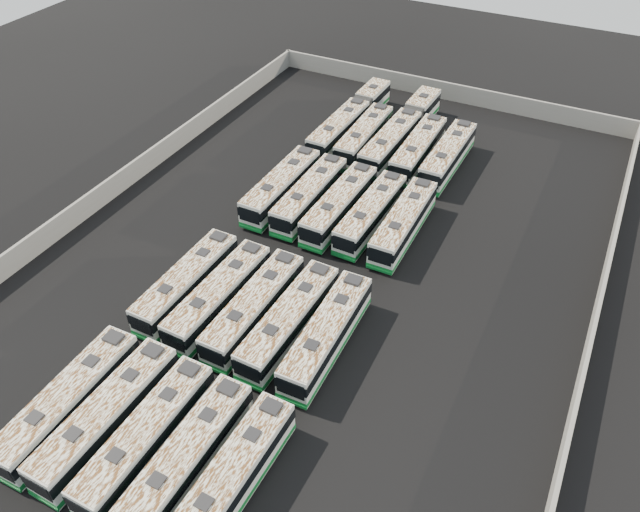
{
  "coord_description": "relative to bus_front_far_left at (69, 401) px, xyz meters",
  "views": [
    {
      "loc": [
        18.69,
        -35.14,
        34.93
      ],
      "look_at": [
        0.73,
        0.31,
        1.6
      ],
      "focal_mm": 35.0,
      "sensor_mm": 36.0,
      "label": 1
    }
  ],
  "objects": [
    {
      "name": "bus_midfront_far_left",
      "position": [
        -0.05,
        12.84,
        -0.04
      ],
      "size": [
        2.44,
        11.18,
        3.14
      ],
      "rotation": [
        0.0,
        0.0,
        -0.01
      ],
      "color": "beige",
      "rests_on": "ground"
    },
    {
      "name": "bus_midfront_right",
      "position": [
        9.23,
        12.8,
        -0.0
      ],
      "size": [
        2.7,
        11.47,
        3.22
      ],
      "rotation": [
        0.0,
        0.0,
        -0.03
      ],
      "color": "beige",
      "rests_on": "ground"
    },
    {
      "name": "bus_back_far_right",
      "position": [
        12.36,
        40.75,
        0.01
      ],
      "size": [
        2.58,
        11.5,
        3.23
      ],
      "rotation": [
        0.0,
        0.0,
        -0.01
      ],
      "color": "beige",
      "rests_on": "ground"
    },
    {
      "name": "ground",
      "position": [
        7.14,
        20.25,
        -1.65
      ],
      "size": [
        140.0,
        140.0,
        0.0
      ],
      "primitive_type": "plane",
      "color": "black",
      "rests_on": "ground"
    },
    {
      "name": "bus_front_right",
      "position": [
        9.29,
        0.02,
        -0.02
      ],
      "size": [
        2.47,
        11.28,
        3.17
      ],
      "rotation": [
        0.0,
        0.0,
        -0.01
      ],
      "color": "beige",
      "rests_on": "ground"
    },
    {
      "name": "bus_front_far_left",
      "position": [
        0.0,
        0.0,
        0.0
      ],
      "size": [
        2.59,
        11.46,
        3.22
      ],
      "rotation": [
        0.0,
        0.0,
        0.02
      ],
      "color": "beige",
      "rests_on": "ground"
    },
    {
      "name": "bus_midback_right",
      "position": [
        9.25,
        28.01,
        -0.05
      ],
      "size": [
        2.63,
        11.17,
        3.13
      ],
      "rotation": [
        0.0,
        0.0,
        -0.03
      ],
      "color": "beige",
      "rests_on": "ground"
    },
    {
      "name": "bus_front_left",
      "position": [
        3.03,
        0.21,
        0.01
      ],
      "size": [
        2.63,
        11.56,
        3.25
      ],
      "rotation": [
        0.0,
        0.0,
        -0.02
      ],
      "color": "beige",
      "rests_on": "ground"
    },
    {
      "name": "bus_midback_center",
      "position": [
        6.18,
        27.84,
        0.0
      ],
      "size": [
        2.63,
        11.48,
        3.22
      ],
      "rotation": [
        0.0,
        0.0,
        -0.02
      ],
      "color": "beige",
      "rests_on": "ground"
    },
    {
      "name": "bus_back_right",
      "position": [
        9.2,
        40.62,
        0.0
      ],
      "size": [
        2.54,
        11.46,
        3.22
      ],
      "rotation": [
        0.0,
        0.0,
        0.01
      ],
      "color": "beige",
      "rests_on": "ground"
    },
    {
      "name": "bus_front_center",
      "position": [
        6.17,
        0.19,
        -0.03
      ],
      "size": [
        2.42,
        11.25,
        3.17
      ],
      "rotation": [
        0.0,
        0.0,
        -0.0
      ],
      "color": "beige",
      "rests_on": "ground"
    },
    {
      "name": "bus_midback_far_right",
      "position": [
        12.43,
        27.99,
        -0.01
      ],
      "size": [
        2.53,
        11.37,
        3.19
      ],
      "rotation": [
        0.0,
        0.0,
        0.01
      ],
      "color": "beige",
      "rests_on": "ground"
    },
    {
      "name": "bus_midfront_left",
      "position": [
        3.09,
        12.71,
        -0.02
      ],
      "size": [
        2.69,
        11.38,
        3.19
      ],
      "rotation": [
        0.0,
        0.0,
        -0.03
      ],
      "color": "beige",
      "rests_on": "ground"
    },
    {
      "name": "bus_midfront_far_right",
      "position": [
        12.31,
        12.86,
        -0.0
      ],
      "size": [
        2.68,
        11.45,
        3.21
      ],
      "rotation": [
        0.0,
        0.0,
        0.02
      ],
      "color": "beige",
      "rests_on": "ground"
    },
    {
      "name": "perimeter_wall",
      "position": [
        7.14,
        20.25,
        -0.55
      ],
      "size": [
        45.2,
        73.2,
        2.2
      ],
      "color": "slate",
      "rests_on": "ground"
    },
    {
      "name": "bus_midfront_center",
      "position": [
        6.2,
        12.84,
        -0.01
      ],
      "size": [
        2.51,
        11.37,
        3.2
      ],
      "rotation": [
        0.0,
        0.0,
        -0.01
      ],
      "color": "beige",
      "rests_on": "ground"
    },
    {
      "name": "bus_front_far_right",
      "position": [
        12.42,
        0.12,
        -0.05
      ],
      "size": [
        2.52,
        11.15,
        3.13
      ],
      "rotation": [
        0.0,
        0.0,
        -0.01
      ],
      "color": "beige",
      "rests_on": "ground"
    },
    {
      "name": "bus_back_center",
      "position": [
        6.18,
        43.61,
        0.02
      ],
      "size": [
        2.84,
        18.04,
        3.26
      ],
      "rotation": [
        0.0,
        0.0,
        -0.02
      ],
      "color": "beige",
      "rests_on": "ground"
    },
    {
      "name": "bus_back_left",
      "position": [
        3.0,
        40.68,
        -0.04
      ],
      "size": [
        2.57,
        11.22,
        3.15
      ],
      "rotation": [
        0.0,
        0.0,
        0.02
      ],
      "color": "beige",
      "rests_on": "ground"
    },
    {
      "name": "bus_midback_left",
      "position": [
        2.98,
        28.05,
        -0.01
      ],
      "size": [
        2.42,
        11.36,
        3.2
      ],
      "rotation": [
        0.0,
        0.0,
        0.0
      ],
      "color": "beige",
      "rests_on": "ground"
    },
    {
      "name": "bus_back_far_left",
      "position": [
        -0.02,
        43.73,
        -0.05
      ],
      "size": [
        2.64,
        17.31,
        3.13
      ],
      "rotation": [
        0.0,
        0.0,
        -0.02
      ],
      "color": "beige",
      "rests_on": "ground"
    },
    {
      "name": "bus_midback_far_left",
      "position": [
        -0.09,
        28.05,
        0.02
      ],
      "size": [
        2.51,
        11.56,
        3.25
      ],
      "rotation": [
        0.0,
        0.0,
        -0.01
      ],
      "color": "beige",
      "rests_on": "ground"
    }
  ]
}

